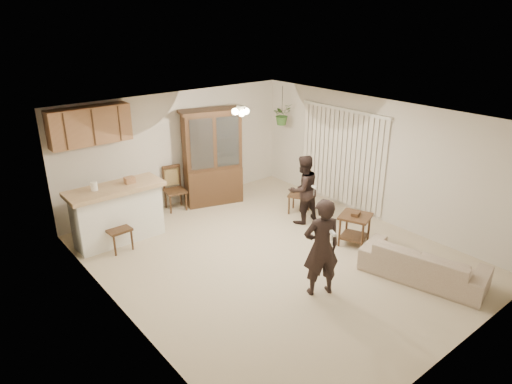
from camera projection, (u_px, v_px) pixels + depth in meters
floor at (275, 257)px, 8.12m from camera, size 6.50×6.50×0.00m
ceiling at (277, 118)px, 7.19m from camera, size 5.50×6.50×0.02m
wall_back at (178, 149)px, 9.99m from camera, size 5.50×0.02×2.50m
wall_front at (460, 272)px, 5.31m from camera, size 5.50×0.02×2.50m
wall_left at (120, 240)px, 6.04m from camera, size 0.02×6.50×2.50m
wall_right at (377, 160)px, 9.26m from camera, size 0.02×6.50×2.50m
breakfast_bar at (118, 216)px, 8.54m from camera, size 1.60×0.55×1.00m
bar_top at (115, 189)px, 8.33m from camera, size 1.75×0.70×0.08m
upper_cabinets at (90, 126)px, 8.43m from camera, size 1.50×0.34×0.70m
vertical_blinds at (341, 157)px, 9.94m from camera, size 0.06×2.30×2.10m
ceiling_fixture at (241, 111)px, 8.21m from camera, size 0.36×0.36×0.20m
hanging_plant at (282, 114)px, 10.51m from camera, size 0.43×0.37×0.48m
plant_cord at (282, 100)px, 10.38m from camera, size 0.01×0.01×0.65m
sofa at (424, 259)px, 7.34m from camera, size 1.18×2.00×0.73m
adult at (322, 241)px, 6.77m from camera, size 0.78×0.66×1.80m
child at (303, 191)px, 9.23m from camera, size 0.70×0.57×1.35m
china_hutch at (212, 158)px, 10.07m from camera, size 1.44×0.89×2.13m
side_table at (354, 229)px, 8.46m from camera, size 0.70×0.70×0.65m
chair_bar at (119, 236)px, 8.29m from camera, size 0.43×0.43×0.92m
chair_hutch_left at (176, 198)px, 9.97m from camera, size 0.50×0.50×0.96m
chair_hutch_right at (299, 201)px, 9.82m from camera, size 0.56×0.56×0.93m
controller_adult at (333, 233)px, 6.33m from camera, size 0.09×0.14×0.04m
controller_child at (314, 187)px, 8.90m from camera, size 0.05×0.13×0.04m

